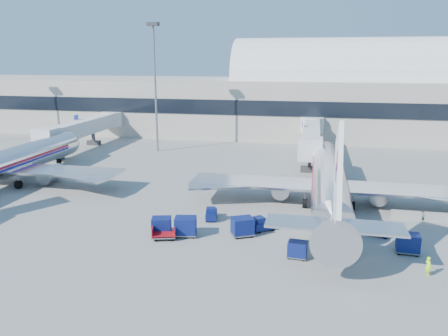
% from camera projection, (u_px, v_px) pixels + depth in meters
% --- Properties ---
extents(ground, '(260.00, 260.00, 0.00)m').
position_uv_depth(ground, '(235.00, 213.00, 47.83)').
color(ground, gray).
rests_on(ground, ground).
extents(terminal, '(170.00, 28.15, 21.00)m').
position_uv_depth(terminal, '(221.00, 98.00, 101.85)').
color(terminal, '#B2AA9E').
rests_on(terminal, ground).
extents(airliner_main, '(32.00, 37.26, 12.07)m').
position_uv_depth(airliner_main, '(329.00, 182.00, 49.41)').
color(airliner_main, silver).
rests_on(airliner_main, ground).
extents(airliner_mid, '(32.00, 37.26, 12.07)m').
position_uv_depth(airliner_mid, '(4.00, 164.00, 57.75)').
color(airliner_mid, silver).
rests_on(airliner_mid, ground).
extents(jetbridge_near, '(4.40, 27.50, 6.25)m').
position_uv_depth(jetbridge_near, '(311.00, 134.00, 74.62)').
color(jetbridge_near, silver).
rests_on(jetbridge_near, ground).
extents(jetbridge_mid, '(4.40, 27.50, 6.25)m').
position_uv_depth(jetbridge_mid, '(87.00, 127.00, 82.97)').
color(jetbridge_mid, silver).
rests_on(jetbridge_mid, ground).
extents(mast_west, '(2.00, 1.20, 22.60)m').
position_uv_depth(mast_west, '(155.00, 69.00, 76.70)').
color(mast_west, slate).
rests_on(mast_west, ground).
extents(barrier_near, '(3.00, 0.55, 0.90)m').
position_uv_depth(barrier_near, '(406.00, 215.00, 46.04)').
color(barrier_near, '#9E9E96').
rests_on(barrier_near, ground).
extents(barrier_mid, '(3.00, 0.55, 0.90)m').
position_uv_depth(barrier_mid, '(440.00, 217.00, 45.38)').
color(barrier_mid, '#9E9E96').
rests_on(barrier_mid, ground).
extents(tug_lead, '(2.49, 2.29, 1.48)m').
position_uv_depth(tug_lead, '(263.00, 224.00, 42.90)').
color(tug_lead, '#0A1652').
rests_on(tug_lead, ground).
extents(tug_right, '(2.21, 1.53, 1.31)m').
position_uv_depth(tug_right, '(378.00, 230.00, 41.64)').
color(tug_right, '#0A1652').
rests_on(tug_right, ground).
extents(tug_left, '(1.49, 2.39, 1.46)m').
position_uv_depth(tug_left, '(211.00, 214.00, 45.85)').
color(tug_left, '#0A1652').
rests_on(tug_left, ground).
extents(cart_train_a, '(2.57, 2.36, 1.83)m').
position_uv_depth(cart_train_a, '(242.00, 226.00, 41.55)').
color(cart_train_a, '#0A1652').
rests_on(cart_train_a, ground).
extents(cart_train_b, '(2.35, 1.95, 1.86)m').
position_uv_depth(cart_train_b, '(186.00, 226.00, 41.54)').
color(cart_train_b, '#0A1652').
rests_on(cart_train_b, ground).
extents(cart_train_c, '(2.21, 1.88, 1.69)m').
position_uv_depth(cart_train_c, '(162.00, 225.00, 41.94)').
color(cart_train_c, '#0A1652').
rests_on(cart_train_c, ground).
extents(cart_solo_near, '(1.76, 1.41, 1.46)m').
position_uv_depth(cart_solo_near, '(297.00, 249.00, 36.97)').
color(cart_solo_near, '#0A1652').
rests_on(cart_solo_near, ground).
extents(cart_solo_far, '(2.05, 1.61, 1.74)m').
position_uv_depth(cart_solo_far, '(408.00, 243.00, 37.88)').
color(cart_solo_far, '#0A1652').
rests_on(cart_solo_far, ground).
extents(cart_open_red, '(2.53, 2.08, 0.59)m').
position_uv_depth(cart_open_red, '(164.00, 235.00, 40.94)').
color(cart_open_red, slate).
rests_on(cart_open_red, ground).
extents(ramp_worker, '(0.59, 0.68, 1.58)m').
position_uv_depth(ramp_worker, '(428.00, 266.00, 33.94)').
color(ramp_worker, '#B0F71A').
rests_on(ramp_worker, ground).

